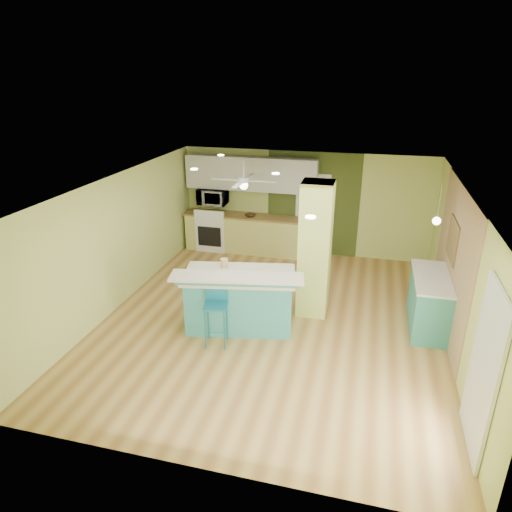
{
  "coord_description": "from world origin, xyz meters",
  "views": [
    {
      "loc": [
        1.53,
        -7.14,
        4.25
      ],
      "look_at": [
        -0.42,
        0.4,
        1.06
      ],
      "focal_mm": 32.0,
      "sensor_mm": 36.0,
      "label": 1
    }
  ],
  "objects_px": {
    "side_counter": "(429,302)",
    "canister": "(224,263)",
    "peninsula": "(240,299)",
    "bar_stool": "(216,302)",
    "fruit_bowl": "(250,215)"
  },
  "relations": [
    {
      "from": "fruit_bowl",
      "to": "bar_stool",
      "type": "bearing_deg",
      "value": -82.66
    },
    {
      "from": "peninsula",
      "to": "fruit_bowl",
      "type": "relative_size",
      "value": 8.46
    },
    {
      "from": "peninsula",
      "to": "side_counter",
      "type": "height_order",
      "value": "peninsula"
    },
    {
      "from": "bar_stool",
      "to": "fruit_bowl",
      "type": "bearing_deg",
      "value": 86.33
    },
    {
      "from": "fruit_bowl",
      "to": "canister",
      "type": "bearing_deg",
      "value": -83.0
    },
    {
      "from": "side_counter",
      "to": "fruit_bowl",
      "type": "height_order",
      "value": "fruit_bowl"
    },
    {
      "from": "side_counter",
      "to": "canister",
      "type": "xyz_separation_m",
      "value": [
        -3.57,
        -0.57,
        0.6
      ]
    },
    {
      "from": "peninsula",
      "to": "side_counter",
      "type": "xyz_separation_m",
      "value": [
        3.23,
        0.81,
        -0.05
      ]
    },
    {
      "from": "bar_stool",
      "to": "fruit_bowl",
      "type": "distance_m",
      "value": 4.1
    },
    {
      "from": "peninsula",
      "to": "bar_stool",
      "type": "relative_size",
      "value": 1.97
    },
    {
      "from": "peninsula",
      "to": "fruit_bowl",
      "type": "bearing_deg",
      "value": 91.31
    },
    {
      "from": "side_counter",
      "to": "canister",
      "type": "relative_size",
      "value": 9.69
    },
    {
      "from": "bar_stool",
      "to": "canister",
      "type": "relative_size",
      "value": 7.24
    },
    {
      "from": "peninsula",
      "to": "canister",
      "type": "distance_m",
      "value": 0.69
    },
    {
      "from": "bar_stool",
      "to": "side_counter",
      "type": "distance_m",
      "value": 3.73
    }
  ]
}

